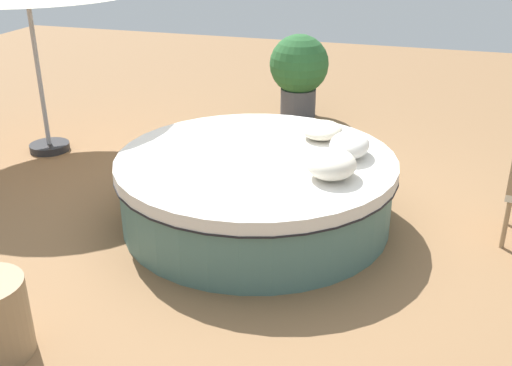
{
  "coord_description": "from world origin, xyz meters",
  "views": [
    {
      "loc": [
        4.5,
        1.38,
        2.49
      ],
      "look_at": [
        0.0,
        0.0,
        0.36
      ],
      "focal_mm": 42.33,
      "sensor_mm": 36.0,
      "label": 1
    }
  ],
  "objects_px": {
    "throw_pillow_1": "(349,145)",
    "throw_pillow_2": "(322,130)",
    "throw_pillow_0": "(332,164)",
    "round_bed": "(256,189)",
    "planter": "(299,70)"
  },
  "relations": [
    {
      "from": "throw_pillow_0",
      "to": "throw_pillow_1",
      "type": "height_order",
      "value": "throw_pillow_0"
    },
    {
      "from": "round_bed",
      "to": "throw_pillow_1",
      "type": "bearing_deg",
      "value": 108.17
    },
    {
      "from": "throw_pillow_1",
      "to": "throw_pillow_0",
      "type": "bearing_deg",
      "value": -7.49
    },
    {
      "from": "round_bed",
      "to": "throw_pillow_1",
      "type": "height_order",
      "value": "throw_pillow_1"
    },
    {
      "from": "throw_pillow_0",
      "to": "planter",
      "type": "distance_m",
      "value": 3.42
    },
    {
      "from": "planter",
      "to": "throw_pillow_0",
      "type": "bearing_deg",
      "value": 17.48
    },
    {
      "from": "throw_pillow_2",
      "to": "round_bed",
      "type": "bearing_deg",
      "value": -34.65
    },
    {
      "from": "throw_pillow_1",
      "to": "planter",
      "type": "xyz_separation_m",
      "value": [
        -2.78,
        -1.09,
        -0.09
      ]
    },
    {
      "from": "throw_pillow_1",
      "to": "throw_pillow_2",
      "type": "xyz_separation_m",
      "value": [
        -0.39,
        -0.31,
        -0.03
      ]
    },
    {
      "from": "throw_pillow_1",
      "to": "throw_pillow_2",
      "type": "bearing_deg",
      "value": -141.64
    },
    {
      "from": "round_bed",
      "to": "planter",
      "type": "distance_m",
      "value": 3.06
    },
    {
      "from": "throw_pillow_0",
      "to": "throw_pillow_2",
      "type": "height_order",
      "value": "throw_pillow_0"
    },
    {
      "from": "round_bed",
      "to": "throw_pillow_0",
      "type": "relative_size",
      "value": 5.46
    },
    {
      "from": "round_bed",
      "to": "throw_pillow_0",
      "type": "bearing_deg",
      "value": 70.99
    },
    {
      "from": "throw_pillow_2",
      "to": "throw_pillow_1",
      "type": "bearing_deg",
      "value": 38.36
    }
  ]
}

